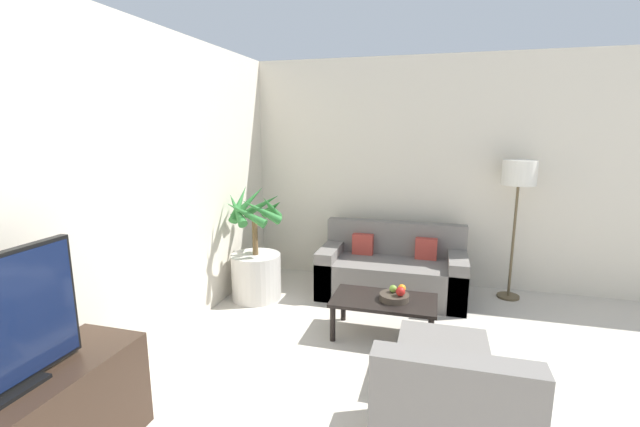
{
  "coord_description": "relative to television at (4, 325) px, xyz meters",
  "views": [
    {
      "loc": [
        -1.14,
        1.14,
        1.89
      ],
      "look_at": [
        -2.32,
        5.37,
        1.0
      ],
      "focal_mm": 24.0,
      "sensor_mm": 36.0,
      "label": 1
    }
  ],
  "objects": [
    {
      "name": "wall_back",
      "position": [
        3.1,
        3.83,
        0.39
      ],
      "size": [
        8.38,
        0.06,
        2.7
      ],
      "color": "beige",
      "rests_on": "ground_plane"
    },
    {
      "name": "sofa_loveseat",
      "position": [
        1.51,
        3.26,
        -0.69
      ],
      "size": [
        1.61,
        0.76,
        0.8
      ],
      "color": "slate",
      "rests_on": "ground_plane"
    },
    {
      "name": "apple_green",
      "position": [
        1.62,
        2.29,
        -0.51
      ],
      "size": [
        0.07,
        0.07,
        0.07
      ],
      "color": "olive",
      "rests_on": "fruit_bowl"
    },
    {
      "name": "floor_lamp",
      "position": [
        2.79,
        3.54,
        0.37
      ],
      "size": [
        0.35,
        0.35,
        1.55
      ],
      "color": "brown",
      "rests_on": "ground_plane"
    },
    {
      "name": "ottoman",
      "position": [
        2.06,
        1.6,
        -0.79
      ],
      "size": [
        0.64,
        0.53,
        0.36
      ],
      "color": "slate",
      "rests_on": "ground_plane"
    },
    {
      "name": "wall_left",
      "position": [
        -0.32,
        0.62,
        0.39
      ],
      "size": [
        0.06,
        7.95,
        2.7
      ],
      "color": "beige",
      "rests_on": "ground_plane"
    },
    {
      "name": "television",
      "position": [
        0.0,
        0.0,
        0.0
      ],
      "size": [
        0.18,
        0.8,
        0.7
      ],
      "color": "black",
      "rests_on": "tv_console"
    },
    {
      "name": "orange_fruit",
      "position": [
        1.69,
        2.32,
        -0.51
      ],
      "size": [
        0.07,
        0.07,
        0.07
      ],
      "color": "orange",
      "rests_on": "fruit_bowl"
    },
    {
      "name": "apple_red",
      "position": [
        1.69,
        2.22,
        -0.5
      ],
      "size": [
        0.08,
        0.08,
        0.08
      ],
      "color": "red",
      "rests_on": "fruit_bowl"
    },
    {
      "name": "coffee_table",
      "position": [
        1.54,
        2.26,
        -0.65
      ],
      "size": [
        0.94,
        0.53,
        0.36
      ],
      "color": "black",
      "rests_on": "ground_plane"
    },
    {
      "name": "potted_palm",
      "position": [
        0.06,
        2.76,
        -0.55
      ],
      "size": [
        0.69,
        0.69,
        1.28
      ],
      "color": "beige",
      "rests_on": "ground_plane"
    },
    {
      "name": "fruit_bowl",
      "position": [
        1.63,
        2.25,
        -0.58
      ],
      "size": [
        0.27,
        0.27,
        0.06
      ],
      "color": "#42382D",
      "rests_on": "coffee_table"
    }
  ]
}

